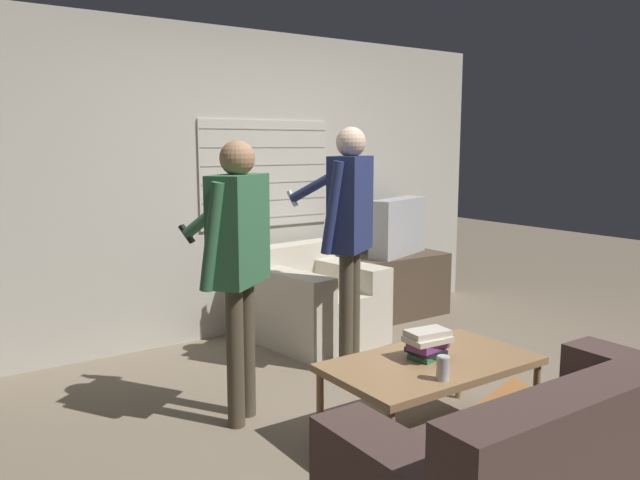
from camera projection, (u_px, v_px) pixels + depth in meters
name	position (u px, v px, depth m)	size (l,w,h in m)	color
ground_plane	(398.00, 411.00, 3.80)	(16.00, 16.00, 0.00)	#7F705B
wall_back	(241.00, 184.00, 5.26)	(5.20, 0.08, 2.55)	#BCB7A8
couch_blue	(558.00, 473.00, 2.49)	(1.79, 0.83, 0.82)	#4C3833
armchair_beige	(314.00, 303.00, 5.14)	(0.96, 0.99, 0.77)	beige
coffee_table	(431.00, 367.00, 3.41)	(1.16, 0.66, 0.44)	#9E754C
tv_stand	(397.00, 285.00, 5.88)	(0.95, 0.47, 0.59)	#4C3D2D
tv	(398.00, 227.00, 5.80)	(0.78, 0.46, 0.53)	#B2B2B7
person_left_standing	(237.00, 247.00, 3.53)	(0.53, 0.78, 1.63)	#4C4233
person_right_standing	(349.00, 219.00, 4.33)	(0.52, 0.83, 1.73)	#4C4233
book_stack	(427.00, 344.00, 3.42)	(0.26, 0.20, 0.16)	#33754C
soda_can	(443.00, 368.00, 3.11)	(0.07, 0.07, 0.13)	silver
spare_remote	(419.00, 343.00, 3.67)	(0.04, 0.13, 0.02)	black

